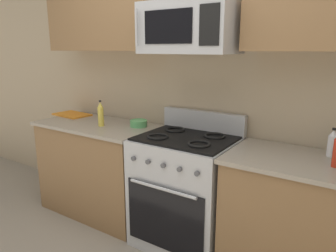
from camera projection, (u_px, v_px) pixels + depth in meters
name	position (u px, v px, depth m)	size (l,w,h in m)	color
wall_back	(209.00, 85.00, 2.71)	(8.00, 0.10, 2.60)	tan
counter_left	(100.00, 168.00, 3.12)	(1.19, 0.63, 0.91)	olive
range_oven	(186.00, 190.00, 2.59)	(0.76, 0.67, 1.09)	#B2B5BA
counter_right	(302.00, 224.00, 2.11)	(1.03, 0.63, 0.91)	olive
microwave	(190.00, 28.00, 2.31)	(0.71, 0.44, 0.37)	#B2B5BA
upper_cabinets_left	(104.00, 8.00, 2.90)	(1.18, 0.34, 0.78)	olive
cutting_board	(72.00, 115.00, 3.38)	(0.39, 0.25, 0.02)	orange
bottle_oil	(101.00, 114.00, 2.89)	(0.05, 0.05, 0.24)	gold
bottle_vinegar	(332.00, 144.00, 2.06)	(0.06, 0.06, 0.19)	silver
prep_bowl	(139.00, 123.00, 2.89)	(0.16, 0.16, 0.06)	#59AD66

